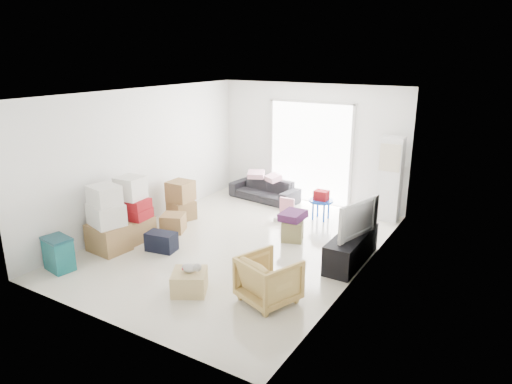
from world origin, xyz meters
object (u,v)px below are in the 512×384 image
(ottoman, at_px, (292,230))
(wood_crate, at_px, (189,282))
(ac_tower, at_px, (390,179))
(sofa, at_px, (264,186))
(storage_bins, at_px, (59,254))
(kids_table, at_px, (321,199))
(armchair, at_px, (269,277))
(tv_console, at_px, (351,248))
(television, at_px, (352,231))

(ottoman, relative_size, wood_crate, 0.78)
(ac_tower, xyz_separation_m, sofa, (-2.87, -0.15, -0.55))
(sofa, xyz_separation_m, ottoman, (1.67, -1.84, -0.14))
(storage_bins, relative_size, wood_crate, 1.14)
(storage_bins, bearing_deg, kids_table, 58.26)
(sofa, xyz_separation_m, armchair, (2.37, -3.96, 0.04))
(ac_tower, bearing_deg, sofa, -177.01)
(tv_console, relative_size, sofa, 0.88)
(storage_bins, bearing_deg, television, 34.51)
(television, xyz_separation_m, storage_bins, (-3.90, -2.68, -0.28))
(storage_bins, bearing_deg, wood_crate, 12.99)
(storage_bins, bearing_deg, ottoman, 48.59)
(kids_table, distance_m, wood_crate, 3.82)
(television, bearing_deg, sofa, 68.30)
(kids_table, height_order, wood_crate, kids_table)
(tv_console, height_order, kids_table, kids_table)
(wood_crate, bearing_deg, kids_table, 83.63)
(ottoman, bearing_deg, armchair, -71.78)
(ac_tower, xyz_separation_m, armchair, (-0.50, -4.11, -0.51))
(armchair, distance_m, ottoman, 2.24)
(television, distance_m, ottoman, 1.34)
(television, height_order, sofa, sofa)
(tv_console, distance_m, storage_bins, 4.73)
(storage_bins, bearing_deg, tv_console, 34.51)
(tv_console, distance_m, kids_table, 2.05)
(ac_tower, bearing_deg, ottoman, -121.06)
(sofa, distance_m, storage_bins, 4.94)
(ottoman, height_order, wood_crate, ottoman)
(tv_console, relative_size, ottoman, 3.90)
(storage_bins, xyz_separation_m, ottoman, (2.65, 3.01, -0.09))
(television, xyz_separation_m, wood_crate, (-1.66, -2.17, -0.40))
(tv_console, bearing_deg, kids_table, 127.53)
(television, relative_size, kids_table, 1.66)
(ac_tower, xyz_separation_m, storage_bins, (-3.85, -5.00, -0.60))
(ac_tower, bearing_deg, television, -88.76)
(ac_tower, relative_size, kids_table, 2.80)
(sofa, height_order, storage_bins, sofa)
(armchair, xyz_separation_m, ottoman, (-0.70, 2.12, -0.18))
(storage_bins, height_order, ottoman, storage_bins)
(ac_tower, height_order, storage_bins, ac_tower)
(sofa, height_order, armchair, armchair)
(sofa, distance_m, wood_crate, 4.51)
(ottoman, relative_size, kids_table, 0.60)
(ac_tower, distance_m, storage_bins, 6.34)
(wood_crate, bearing_deg, ac_tower, 70.20)
(tv_console, height_order, storage_bins, storage_bins)
(ac_tower, bearing_deg, storage_bins, -127.62)
(sofa, xyz_separation_m, wood_crate, (1.26, -4.33, -0.17))
(television, xyz_separation_m, armchair, (-0.55, -1.79, -0.19))
(kids_table, relative_size, wood_crate, 1.29)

